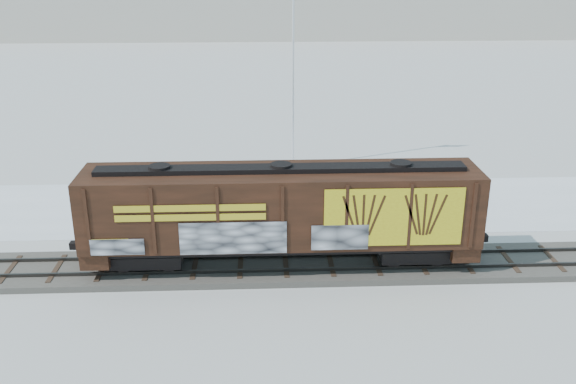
{
  "coord_description": "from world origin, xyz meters",
  "views": [
    {
      "loc": [
        -1.02,
        -25.35,
        13.28
      ],
      "look_at": [
        0.23,
        3.0,
        2.54
      ],
      "focal_mm": 40.0,
      "sensor_mm": 36.0,
      "label": 1
    }
  ],
  "objects_px": {
    "flagpole": "(295,93)",
    "car_white": "(250,197)",
    "car_silver": "(158,202)",
    "car_dark": "(394,190)",
    "hopper_railcar": "(281,210)"
  },
  "relations": [
    {
      "from": "hopper_railcar",
      "to": "car_silver",
      "type": "height_order",
      "value": "hopper_railcar"
    },
    {
      "from": "flagpole",
      "to": "car_white",
      "type": "relative_size",
      "value": 2.66
    },
    {
      "from": "flagpole",
      "to": "car_silver",
      "type": "xyz_separation_m",
      "value": [
        -7.67,
        -7.9,
        -4.06
      ]
    },
    {
      "from": "car_silver",
      "to": "car_dark",
      "type": "bearing_deg",
      "value": -73.53
    },
    {
      "from": "car_white",
      "to": "car_dark",
      "type": "relative_size",
      "value": 0.89
    },
    {
      "from": "car_dark",
      "to": "flagpole",
      "type": "bearing_deg",
      "value": 25.14
    },
    {
      "from": "car_white",
      "to": "hopper_railcar",
      "type": "bearing_deg",
      "value": -175.71
    },
    {
      "from": "hopper_railcar",
      "to": "car_dark",
      "type": "xyz_separation_m",
      "value": [
        6.52,
        7.59,
        -2.06
      ]
    },
    {
      "from": "flagpole",
      "to": "car_dark",
      "type": "bearing_deg",
      "value": -52.36
    },
    {
      "from": "car_dark",
      "to": "car_silver",
      "type": "bearing_deg",
      "value": 82.73
    },
    {
      "from": "car_white",
      "to": "car_silver",
      "type": "bearing_deg",
      "value": 87.32
    },
    {
      "from": "hopper_railcar",
      "to": "car_dark",
      "type": "height_order",
      "value": "hopper_railcar"
    },
    {
      "from": "hopper_railcar",
      "to": "flagpole",
      "type": "height_order",
      "value": "flagpole"
    },
    {
      "from": "car_silver",
      "to": "car_dark",
      "type": "relative_size",
      "value": 0.84
    },
    {
      "from": "flagpole",
      "to": "car_dark",
      "type": "height_order",
      "value": "flagpole"
    }
  ]
}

